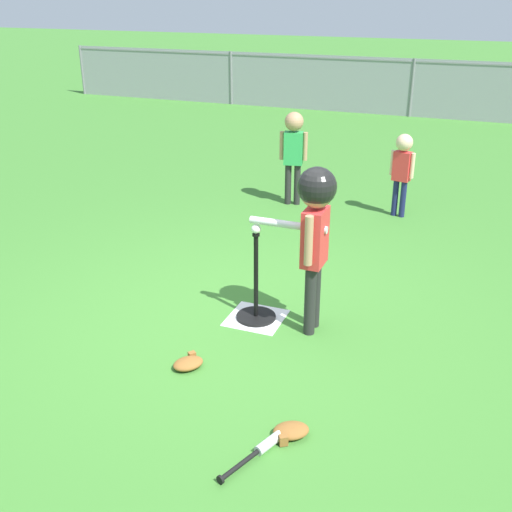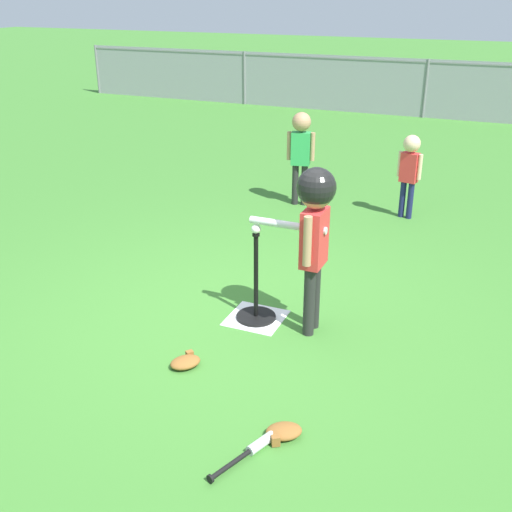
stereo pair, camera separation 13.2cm
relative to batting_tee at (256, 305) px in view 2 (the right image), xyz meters
The scene contains 11 objects.
ground_plane 0.21m from the batting_tee, 140.62° to the right, with size 60.00×60.00×0.00m, color #3D7A2D.
home_plate 0.12m from the batting_tee, 26.57° to the right, with size 0.44×0.44×0.01m, color white.
batting_tee is the anchor object (origin of this frame).
baseball_on_tee 0.65m from the batting_tee, ahead, with size 0.07×0.07×0.07m, color white.
batter_child 0.93m from the batting_tee, ahead, with size 0.65×0.37×1.31m.
fielder_near_right 2.96m from the batting_tee, 102.52° to the left, with size 0.33×0.22×1.13m.
fielder_deep_center 2.99m from the batting_tee, 77.10° to the left, with size 0.28×0.19×0.96m.
spare_bat_silver 1.54m from the batting_tee, 66.13° to the right, with size 0.27×0.59×0.06m.
glove_by_plate 0.86m from the batting_tee, 102.70° to the right, with size 0.26×0.27×0.07m.
glove_near_bats 1.45m from the batting_tee, 60.38° to the right, with size 0.27×0.26×0.07m.
outfield_fence 9.04m from the batting_tee, 90.84° to the left, with size 16.06×0.06×1.15m.
Camera 2 is at (1.85, -3.92, 2.47)m, focal length 43.29 mm.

